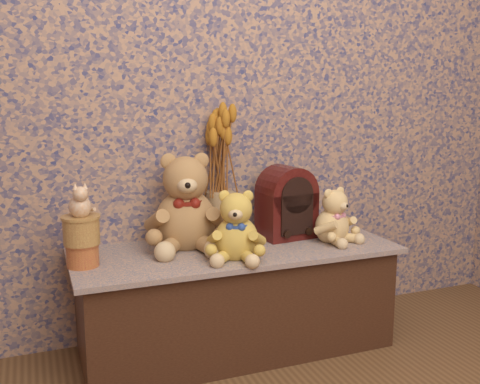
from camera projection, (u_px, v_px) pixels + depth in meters
The scene contains 10 objects.
display_shelf at pixel (236, 298), 2.26m from camera, with size 1.30×0.52×0.43m, color #394F75.
teddy_large at pixel (185, 197), 2.20m from camera, with size 0.33×0.39×0.41m, color #9E6D3D, non-canonical shape.
teddy_medium at pixel (236, 222), 2.06m from camera, with size 0.22×0.27×0.28m, color gold, non-canonical shape.
teddy_small at pixel (333, 213), 2.30m from camera, with size 0.20×0.23×0.25m, color #E1AC6B, non-canonical shape.
cathedral_radio at pixel (286, 202), 2.36m from camera, with size 0.23×0.16×0.31m, color #3E0D0B, non-canonical shape.
ceramic_vase at pixel (221, 215), 2.36m from camera, with size 0.12×0.12×0.20m, color tan.
dried_stalks at pixel (220, 146), 2.30m from camera, with size 0.20×0.20×0.39m, color #B0691C, non-canonical shape.
biscuit_tin_lower at pixel (83, 255), 1.98m from camera, with size 0.12×0.12×0.08m, color gold.
biscuit_tin_upper at pixel (81, 230), 1.96m from camera, with size 0.13×0.13×0.10m, color #D6BE5D.
cat_figurine at pixel (80, 199), 1.94m from camera, with size 0.09×0.10×0.13m, color silver, non-canonical shape.
Camera 1 is at (-0.75, -0.75, 1.06)m, focal length 40.91 mm.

